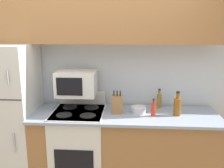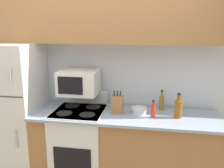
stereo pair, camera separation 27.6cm
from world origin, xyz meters
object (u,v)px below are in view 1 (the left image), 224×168
(microwave, at_px, (77,83))
(bottle_whiskey, at_px, (177,106))
(bottle_vinegar, at_px, (159,100))
(bowl, at_px, (139,109))
(stove, at_px, (80,148))
(bottle_hot_sauce, at_px, (153,109))
(knife_block, at_px, (117,104))
(refrigerator, at_px, (8,116))

(microwave, bearing_deg, bottle_whiskey, -6.82)
(microwave, relative_size, bottle_vinegar, 1.90)
(bowl, bearing_deg, stove, -177.79)
(bottle_vinegar, height_order, bottle_whiskey, bottle_whiskey)
(bottle_hot_sauce, xyz_separation_m, bottle_vinegar, (0.10, 0.29, 0.02))
(stove, bearing_deg, knife_block, 2.12)
(microwave, height_order, bottle_vinegar, microwave)
(refrigerator, height_order, stove, refrigerator)
(stove, relative_size, microwave, 2.44)
(knife_block, distance_m, bottle_vinegar, 0.54)
(stove, distance_m, bottle_whiskey, 1.25)
(bowl, relative_size, bottle_hot_sauce, 0.86)
(stove, bearing_deg, refrigerator, 178.51)
(bottle_whiskey, bearing_deg, bottle_vinegar, 125.23)
(knife_block, height_order, bottle_hot_sauce, knife_block)
(knife_block, xyz_separation_m, bottle_whiskey, (0.67, -0.04, 0.00))
(microwave, distance_m, bottle_whiskey, 1.18)
(stove, distance_m, knife_block, 0.71)
(microwave, distance_m, bottle_vinegar, 1.02)
(stove, bearing_deg, bowl, 2.21)
(refrigerator, height_order, bottle_hot_sauce, refrigerator)
(bottle_hot_sauce, bearing_deg, bowl, 149.12)
(bowl, bearing_deg, microwave, 172.79)
(refrigerator, bearing_deg, bottle_hot_sauce, -2.94)
(stove, relative_size, bottle_hot_sauce, 5.56)
(bowl, bearing_deg, bottle_vinegar, 38.28)
(bottle_vinegar, distance_m, bottle_whiskey, 0.30)
(refrigerator, distance_m, bottle_whiskey, 2.00)
(stove, distance_m, bottle_vinegar, 1.12)
(bottle_vinegar, relative_size, bottle_whiskey, 0.86)
(stove, bearing_deg, bottle_whiskey, -0.95)
(bowl, height_order, bottle_vinegar, bottle_vinegar)
(microwave, height_order, bottle_whiskey, microwave)
(microwave, relative_size, bottle_hot_sauce, 2.28)
(knife_block, bearing_deg, bottle_whiskey, -2.99)
(knife_block, height_order, bottle_vinegar, knife_block)
(bottle_hot_sauce, bearing_deg, refrigerator, 177.06)
(refrigerator, height_order, bottle_vinegar, refrigerator)
(bottle_hot_sauce, distance_m, bottle_vinegar, 0.31)
(stove, height_order, knife_block, knife_block)
(refrigerator, relative_size, bottle_hot_sauce, 8.60)
(stove, xyz_separation_m, bottle_vinegar, (0.95, 0.23, 0.54))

